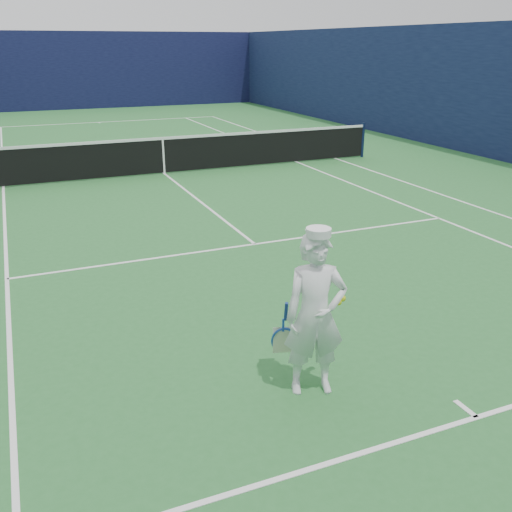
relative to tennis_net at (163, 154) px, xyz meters
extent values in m
plane|color=#27682E|center=(0.00, 0.00, -0.55)|extent=(80.00, 80.00, 0.00)
cube|color=white|center=(0.00, 11.88, -0.55)|extent=(11.03, 0.06, 0.01)
cube|color=white|center=(0.00, -11.88, -0.55)|extent=(11.03, 0.06, 0.01)
cube|color=white|center=(5.49, 0.00, -0.55)|extent=(0.06, 23.83, 0.01)
cube|color=white|center=(-4.12, 0.00, -0.55)|extent=(0.06, 23.77, 0.01)
cube|color=white|center=(4.12, 0.00, -0.55)|extent=(0.06, 23.77, 0.01)
cube|color=white|center=(0.00, 6.40, -0.55)|extent=(8.23, 0.06, 0.01)
cube|color=white|center=(0.00, -6.40, -0.55)|extent=(8.23, 0.06, 0.01)
cube|color=white|center=(0.00, 0.00, -0.55)|extent=(0.06, 12.80, 0.01)
cube|color=white|center=(0.00, 11.73, -0.55)|extent=(0.06, 0.30, 0.01)
cube|color=white|center=(0.00, -11.73, -0.55)|extent=(0.06, 0.30, 0.01)
cube|color=#0E1134|center=(0.00, 18.00, 1.45)|extent=(20.12, 0.12, 4.00)
cube|color=#10183D|center=(10.00, 0.00, 1.45)|extent=(0.12, 36.12, 4.00)
cylinder|color=#141E4C|center=(6.40, 0.00, -0.02)|extent=(0.09, 0.09, 1.07)
cube|color=black|center=(0.00, 0.00, -0.05)|extent=(12.79, 0.02, 0.92)
cube|color=white|center=(0.00, 0.00, 0.42)|extent=(12.79, 0.04, 0.07)
cube|color=white|center=(0.00, 0.00, -0.08)|extent=(0.05, 0.03, 0.94)
imported|color=white|center=(-1.22, -10.83, 0.29)|extent=(0.71, 0.56, 1.70)
cylinder|color=white|center=(-1.22, -10.83, 1.16)|extent=(0.24, 0.24, 0.08)
cube|color=white|center=(-1.19, -10.70, 1.13)|extent=(0.20, 0.14, 0.02)
cylinder|color=navy|center=(-1.47, -10.68, 0.32)|extent=(0.06, 0.10, 0.22)
cube|color=#1E46A5|center=(-1.47, -10.62, 0.14)|extent=(0.03, 0.03, 0.14)
torus|color=#1E46A5|center=(-1.44, -10.56, -0.06)|extent=(0.31, 0.17, 0.29)
cube|color=beige|center=(-1.44, -10.56, -0.06)|extent=(0.21, 0.06, 0.30)
sphere|color=#C6CC17|center=(-0.95, -10.80, 0.38)|extent=(0.07, 0.07, 0.07)
sphere|color=#C6CC17|center=(-0.90, -10.80, 0.41)|extent=(0.07, 0.07, 0.07)
camera|label=1|loc=(-3.75, -15.27, 2.83)|focal=40.00mm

